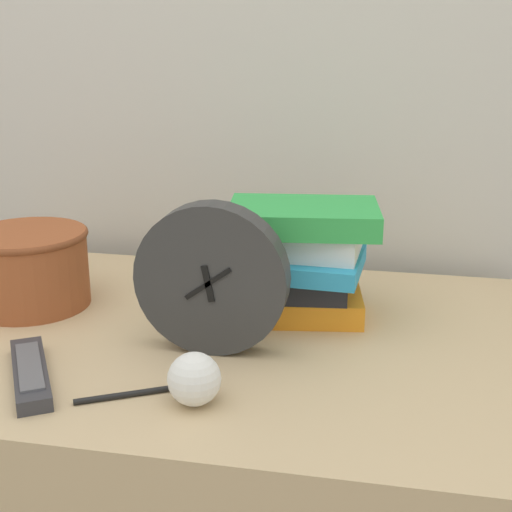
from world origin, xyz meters
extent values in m
cube|color=beige|center=(0.00, 0.76, 1.20)|extent=(6.00, 0.04, 2.40)
cylinder|color=#333333|center=(0.03, 0.28, 0.88)|extent=(0.22, 0.04, 0.22)
cylinder|color=white|center=(0.03, 0.27, 0.88)|extent=(0.20, 0.01, 0.20)
cube|color=black|center=(0.03, 0.26, 0.88)|extent=(0.02, 0.01, 0.05)
cube|color=black|center=(0.03, 0.26, 0.88)|extent=(0.07, 0.01, 0.05)
cylinder|color=black|center=(0.03, 0.26, 0.88)|extent=(0.01, 0.01, 0.01)
cube|color=orange|center=(0.12, 0.43, 0.79)|extent=(0.25, 0.16, 0.04)
cube|color=#232328|center=(0.12, 0.44, 0.83)|extent=(0.20, 0.16, 0.04)
cube|color=#2D9ED1|center=(0.12, 0.44, 0.86)|extent=(0.23, 0.18, 0.03)
cube|color=white|center=(0.14, 0.46, 0.90)|extent=(0.18, 0.15, 0.04)
cube|color=green|center=(0.14, 0.44, 0.94)|extent=(0.25, 0.19, 0.04)
cylinder|color=#994C28|center=(-0.32, 0.40, 0.84)|extent=(0.20, 0.20, 0.13)
torus|color=brown|center=(-0.32, 0.40, 0.90)|extent=(0.21, 0.21, 0.01)
cube|color=#333338|center=(-0.19, 0.14, 0.78)|extent=(0.14, 0.19, 0.02)
cube|color=#59595E|center=(-0.19, 0.14, 0.79)|extent=(0.10, 0.14, 0.00)
sphere|color=white|center=(0.05, 0.12, 0.81)|extent=(0.07, 0.07, 0.07)
cylinder|color=black|center=(-0.03, 0.13, 0.78)|extent=(0.14, 0.08, 0.01)
camera|label=1|loc=(0.28, -0.65, 1.23)|focal=50.00mm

